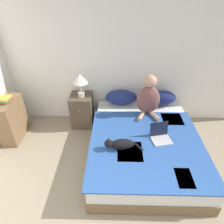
# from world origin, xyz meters

# --- Properties ---
(wall_back) EXTENTS (5.39, 0.05, 2.55)m
(wall_back) POSITION_xyz_m (0.00, 3.25, 1.27)
(wall_back) COLOR white
(wall_back) RESTS_ON ground_plane
(bed) EXTENTS (1.68, 2.10, 0.44)m
(bed) POSITION_xyz_m (0.29, 2.13, 0.22)
(bed) COLOR brown
(bed) RESTS_ON ground_plane
(pillow_near) EXTENTS (0.59, 0.25, 0.30)m
(pillow_near) POSITION_xyz_m (-0.08, 3.03, 0.59)
(pillow_near) COLOR navy
(pillow_near) RESTS_ON bed
(pillow_far) EXTENTS (0.59, 0.25, 0.30)m
(pillow_far) POSITION_xyz_m (0.65, 3.03, 0.59)
(pillow_far) COLOR navy
(pillow_far) RESTS_ON bed
(person_sitting) EXTENTS (0.40, 0.39, 0.73)m
(person_sitting) POSITION_xyz_m (0.38, 2.73, 0.75)
(person_sitting) COLOR brown
(person_sitting) RESTS_ON bed
(cat_tabby) EXTENTS (0.55, 0.20, 0.18)m
(cat_tabby) POSITION_xyz_m (-0.11, 1.81, 0.52)
(cat_tabby) COLOR black
(cat_tabby) RESTS_ON bed
(laptop_open) EXTENTS (0.34, 0.33, 0.24)m
(laptop_open) POSITION_xyz_m (0.50, 2.03, 0.49)
(laptop_open) COLOR #B7B7BC
(laptop_open) RESTS_ON bed
(nightstand) EXTENTS (0.41, 0.44, 0.64)m
(nightstand) POSITION_xyz_m (-0.83, 2.96, 0.32)
(nightstand) COLOR brown
(nightstand) RESTS_ON ground_plane
(table_lamp) EXTENTS (0.27, 0.27, 0.44)m
(table_lamp) POSITION_xyz_m (-0.81, 2.94, 0.97)
(table_lamp) COLOR beige
(table_lamp) RESTS_ON nightstand
(bookshelf) EXTENTS (0.28, 0.62, 0.75)m
(bookshelf) POSITION_xyz_m (-2.02, 2.54, 0.38)
(bookshelf) COLOR brown
(bookshelf) RESTS_ON ground_plane
(book_stack_top) EXTENTS (0.20, 0.24, 0.09)m
(book_stack_top) POSITION_xyz_m (-2.02, 2.54, 0.80)
(book_stack_top) COLOR #B24238
(book_stack_top) RESTS_ON bookshelf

